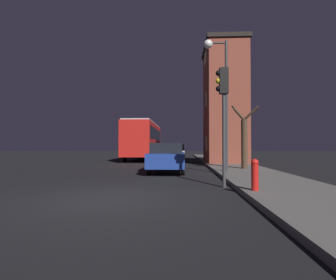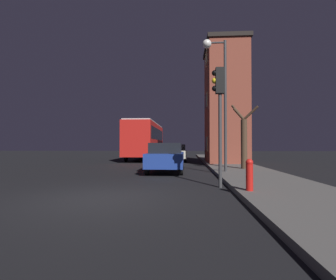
{
  "view_description": "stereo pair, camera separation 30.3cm",
  "coord_description": "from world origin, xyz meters",
  "px_view_note": "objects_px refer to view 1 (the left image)",
  "views": [
    {
      "loc": [
        2.03,
        -7.07,
        1.45
      ],
      "look_at": [
        1.2,
        9.66,
        1.79
      ],
      "focal_mm": 28.0,
      "sensor_mm": 36.0,
      "label": 1
    },
    {
      "loc": [
        2.34,
        -7.05,
        1.45
      ],
      "look_at": [
        1.2,
        9.66,
        1.79
      ],
      "focal_mm": 28.0,
      "sensor_mm": 36.0,
      "label": 2
    }
  ],
  "objects_px": {
    "car_far_lane": "(175,151)",
    "car_mid_lane": "(175,153)",
    "bare_tree": "(244,138)",
    "streetlamp": "(219,79)",
    "bus": "(144,138)",
    "traffic_light": "(223,101)",
    "fire_hydrant": "(255,174)",
    "car_near_lane": "(167,157)"
  },
  "relations": [
    {
      "from": "car_far_lane",
      "to": "car_mid_lane",
      "type": "bearing_deg",
      "value": -88.25
    },
    {
      "from": "car_far_lane",
      "to": "bare_tree",
      "type": "bearing_deg",
      "value": -76.01
    },
    {
      "from": "streetlamp",
      "to": "bus",
      "type": "relative_size",
      "value": 0.59
    },
    {
      "from": "bare_tree",
      "to": "bus",
      "type": "xyz_separation_m",
      "value": [
        -7.3,
        11.64,
        0.34
      ]
    },
    {
      "from": "bus",
      "to": "traffic_light",
      "type": "bearing_deg",
      "value": -73.17
    },
    {
      "from": "bus",
      "to": "fire_hydrant",
      "type": "distance_m",
      "value": 19.8
    },
    {
      "from": "car_mid_lane",
      "to": "fire_hydrant",
      "type": "bearing_deg",
      "value": -80.69
    },
    {
      "from": "car_mid_lane",
      "to": "car_far_lane",
      "type": "relative_size",
      "value": 1.1
    },
    {
      "from": "traffic_light",
      "to": "bare_tree",
      "type": "relative_size",
      "value": 1.12
    },
    {
      "from": "streetlamp",
      "to": "car_far_lane",
      "type": "distance_m",
      "value": 19.37
    },
    {
      "from": "streetlamp",
      "to": "traffic_light",
      "type": "relative_size",
      "value": 1.6
    },
    {
      "from": "streetlamp",
      "to": "traffic_light",
      "type": "bearing_deg",
      "value": -96.33
    },
    {
      "from": "car_near_lane",
      "to": "fire_hydrant",
      "type": "height_order",
      "value": "car_near_lane"
    },
    {
      "from": "traffic_light",
      "to": "car_mid_lane",
      "type": "distance_m",
      "value": 14.69
    },
    {
      "from": "bus",
      "to": "car_far_lane",
      "type": "distance_m",
      "value": 6.43
    },
    {
      "from": "bare_tree",
      "to": "car_mid_lane",
      "type": "distance_m",
      "value": 9.64
    },
    {
      "from": "car_far_lane",
      "to": "car_near_lane",
      "type": "bearing_deg",
      "value": -89.98
    },
    {
      "from": "bare_tree",
      "to": "bus",
      "type": "bearing_deg",
      "value": 122.09
    },
    {
      "from": "traffic_light",
      "to": "car_far_lane",
      "type": "xyz_separation_m",
      "value": [
        -2.21,
        22.81,
        -2.2
      ]
    },
    {
      "from": "bus",
      "to": "car_far_lane",
      "type": "height_order",
      "value": "bus"
    },
    {
      "from": "car_mid_lane",
      "to": "fire_hydrant",
      "type": "distance_m",
      "value": 16.12
    },
    {
      "from": "bus",
      "to": "bare_tree",
      "type": "bearing_deg",
      "value": -57.91
    },
    {
      "from": "car_near_lane",
      "to": "car_far_lane",
      "type": "xyz_separation_m",
      "value": [
        -0.0,
        17.74,
        -0.05
      ]
    },
    {
      "from": "streetlamp",
      "to": "car_mid_lane",
      "type": "distance_m",
      "value": 11.34
    },
    {
      "from": "car_near_lane",
      "to": "car_far_lane",
      "type": "distance_m",
      "value": 17.74
    },
    {
      "from": "streetlamp",
      "to": "car_mid_lane",
      "type": "xyz_separation_m",
      "value": [
        -2.4,
        10.34,
        -3.97
      ]
    },
    {
      "from": "bus",
      "to": "car_mid_lane",
      "type": "relative_size",
      "value": 2.6
    },
    {
      "from": "streetlamp",
      "to": "bus",
      "type": "xyz_separation_m",
      "value": [
        -5.69,
        13.28,
        -2.59
      ]
    },
    {
      "from": "bare_tree",
      "to": "bus",
      "type": "height_order",
      "value": "bare_tree"
    },
    {
      "from": "bare_tree",
      "to": "car_mid_lane",
      "type": "xyz_separation_m",
      "value": [
        -4.01,
        8.71,
        -1.03
      ]
    },
    {
      "from": "bus",
      "to": "car_far_lane",
      "type": "relative_size",
      "value": 2.87
    },
    {
      "from": "fire_hydrant",
      "to": "bare_tree",
      "type": "bearing_deg",
      "value": 78.95
    },
    {
      "from": "streetlamp",
      "to": "car_far_lane",
      "type": "xyz_separation_m",
      "value": [
        -2.66,
        18.77,
        -4.0
      ]
    },
    {
      "from": "car_mid_lane",
      "to": "bus",
      "type": "bearing_deg",
      "value": 138.28
    },
    {
      "from": "streetlamp",
      "to": "car_near_lane",
      "type": "height_order",
      "value": "streetlamp"
    },
    {
      "from": "bare_tree",
      "to": "car_near_lane",
      "type": "height_order",
      "value": "bare_tree"
    },
    {
      "from": "streetlamp",
      "to": "car_near_lane",
      "type": "xyz_separation_m",
      "value": [
        -2.65,
        1.02,
        -3.95
      ]
    },
    {
      "from": "streetlamp",
      "to": "bare_tree",
      "type": "xyz_separation_m",
      "value": [
        1.61,
        1.63,
        -2.93
      ]
    },
    {
      "from": "car_far_lane",
      "to": "fire_hydrant",
      "type": "distance_m",
      "value": 24.49
    },
    {
      "from": "car_near_lane",
      "to": "bare_tree",
      "type": "bearing_deg",
      "value": 8.17
    },
    {
      "from": "streetlamp",
      "to": "traffic_light",
      "type": "distance_m",
      "value": 4.45
    },
    {
      "from": "traffic_light",
      "to": "bus",
      "type": "xyz_separation_m",
      "value": [
        -5.24,
        17.33,
        -0.79
      ]
    }
  ]
}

